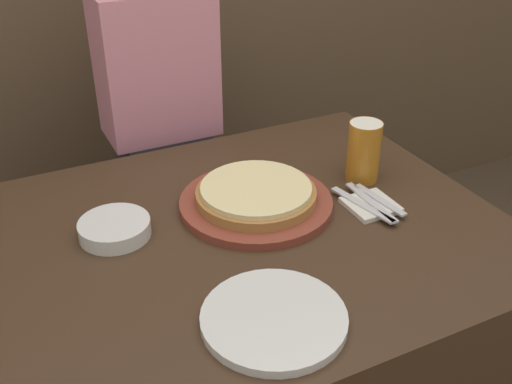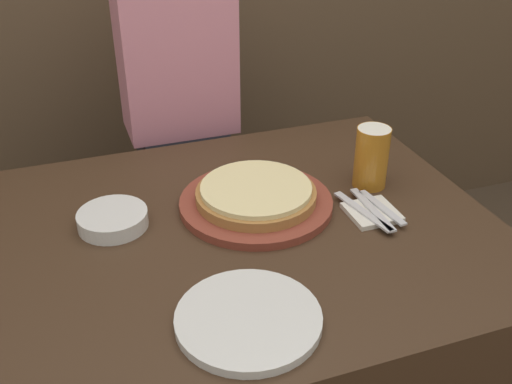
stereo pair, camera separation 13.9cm
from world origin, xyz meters
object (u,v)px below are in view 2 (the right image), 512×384
at_px(beer_glass, 372,155).
at_px(spoon, 382,207).
at_px(pizza_on_board, 256,198).
at_px(dinner_plate, 248,319).
at_px(dinner_knife, 372,209).
at_px(side_bowl, 113,219).
at_px(diner_person, 182,142).
at_px(fork, 363,211).

relative_size(beer_glass, spoon, 0.94).
xyz_separation_m(pizza_on_board, spoon, (0.27, -0.12, -0.01)).
height_order(beer_glass, spoon, beer_glass).
height_order(pizza_on_board, spoon, pizza_on_board).
bearing_deg(beer_glass, pizza_on_board, -179.26).
xyz_separation_m(dinner_plate, dinner_knife, (0.38, 0.24, 0.01)).
relative_size(side_bowl, diner_person, 0.11).
height_order(beer_glass, fork, beer_glass).
height_order(dinner_plate, fork, dinner_plate).
distance_m(dinner_plate, fork, 0.43).
bearing_deg(beer_glass, diner_person, 123.31).
xyz_separation_m(dinner_plate, diner_person, (0.09, 0.91, -0.08)).
bearing_deg(side_bowl, fork, -15.52).
bearing_deg(side_bowl, pizza_on_board, -5.05).
height_order(fork, spoon, same).
distance_m(dinner_plate, diner_person, 0.92).
bearing_deg(dinner_knife, spoon, 0.00).
bearing_deg(spoon, fork, -180.00).
bearing_deg(beer_glass, dinner_plate, -140.24).
relative_size(pizza_on_board, side_bowl, 2.30).
relative_size(side_bowl, dinner_knife, 0.81).
height_order(dinner_plate, diner_person, diner_person).
bearing_deg(spoon, dinner_knife, -180.00).
distance_m(fork, dinner_knife, 0.03).
relative_size(dinner_knife, diner_person, 0.14).
xyz_separation_m(side_bowl, fork, (0.54, -0.15, -0.00)).
bearing_deg(spoon, dinner_plate, -149.19).
distance_m(spoon, diner_person, 0.74).
relative_size(fork, spoon, 1.17).
height_order(side_bowl, diner_person, diner_person).
distance_m(beer_glass, diner_person, 0.66).
xyz_separation_m(beer_glass, diner_person, (-0.35, 0.54, -0.16)).
bearing_deg(fork, dinner_knife, -0.00).
relative_size(pizza_on_board, diner_person, 0.26).
relative_size(pizza_on_board, dinner_knife, 1.88).
distance_m(pizza_on_board, dinner_knife, 0.27).
relative_size(side_bowl, fork, 0.82).
xyz_separation_m(beer_glass, dinner_knife, (-0.06, -0.13, -0.07)).
xyz_separation_m(dinner_plate, spoon, (0.41, 0.24, 0.01)).
relative_size(beer_glass, diner_person, 0.11).
bearing_deg(side_bowl, diner_person, 61.92).
distance_m(fork, diner_person, 0.72).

